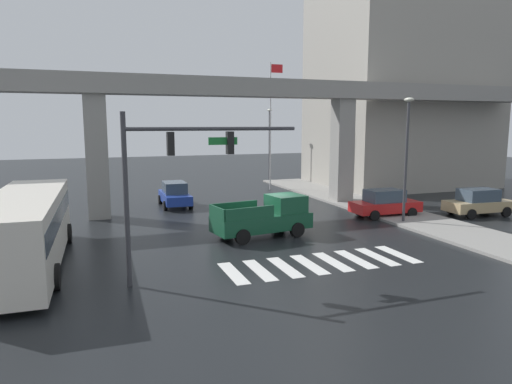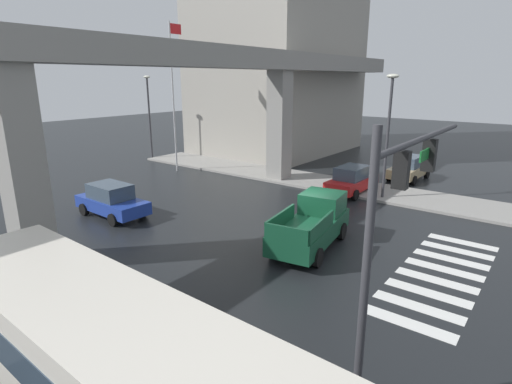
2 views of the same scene
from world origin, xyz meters
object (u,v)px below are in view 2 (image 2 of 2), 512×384
Objects in this scene: sedan_red at (352,180)px; traffic_signal_mast at (400,200)px; street_lamp_near_corner at (389,123)px; pickup_truck at (313,224)px; city_bus at (111,366)px; sedan_blue at (112,200)px; flagpole at (174,88)px; sedan_tan at (409,168)px; street_lamp_far_north at (149,107)px; street_lamp_mid_block at (271,115)px.

sedan_red is 16.57m from traffic_signal_mast.
street_lamp_near_corner is at bearing -95.15° from sedan_red.
traffic_signal_mast reaches higher than pickup_truck.
city_bus is 14.54m from sedan_blue.
traffic_signal_mast is at bearing -152.70° from sedan_red.
traffic_signal_mast is 0.59× the size of flagpole.
sedan_blue is at bearing 145.28° from sedan_red.
sedan_tan is 22.14m from street_lamp_far_north.
street_lamp_far_north is at bearing 69.95° from flagpole.
street_lamp_near_corner reaches higher than sedan_red.
sedan_blue is 0.39× the size of flagpole.
sedan_red is 0.67× the size of traffic_signal_mast.
street_lamp_mid_block is at bearing 91.74° from sedan_red.
street_lamp_near_corner is (-0.19, -2.08, 3.70)m from sedan_red.
pickup_truck is 23.37m from street_lamp_far_north.
sedan_tan is at bearing -29.40° from sedan_blue.
sedan_blue is at bearing 170.31° from street_lamp_mid_block.
street_lamp_far_north is (0.00, 21.34, 0.00)m from street_lamp_near_corner.
street_lamp_near_corner is 1.00× the size of street_lamp_far_north.
sedan_blue is 1.00× the size of sedan_red.
traffic_signal_mast is 30.24m from street_lamp_far_north.
sedan_tan is (25.53, 2.23, -0.87)m from city_bus.
street_lamp_far_north is at bearing 68.17° from pickup_truck.
sedan_tan is 0.68× the size of traffic_signal_mast.
traffic_signal_mast is 24.32m from flagpole.
street_lamp_far_north is at bearing 43.93° from sedan_blue.
sedan_red is 0.60× the size of street_lamp_near_corner.
sedan_tan is 0.61× the size of street_lamp_mid_block.
traffic_signal_mast is (-5.61, -5.26, 3.39)m from pickup_truck.
city_bus is at bearing -123.50° from sedan_blue.
sedan_blue is 0.60× the size of street_lamp_far_north.
street_lamp_mid_block is (-0.19, 6.16, 3.70)m from sedan_red.
sedan_red is 0.40× the size of flagpole.
street_lamp_near_corner is (8.59, 0.09, 3.57)m from pickup_truck.
sedan_tan is 7.03m from street_lamp_near_corner.
street_lamp_near_corner is 21.34m from street_lamp_far_north.
pickup_truck is 8.41m from traffic_signal_mast.
street_lamp_far_north is (11.55, 11.13, 3.70)m from sedan_blue.
flagpole is (-8.04, 15.31, 5.44)m from sedan_tan.
street_lamp_mid_block is at bearing -74.33° from flagpole.
street_lamp_near_corner is at bearing 5.52° from city_bus.
flagpole is (12.12, 21.00, 1.91)m from traffic_signal_mast.
street_lamp_far_north is (19.57, 23.24, 2.83)m from city_bus.
flagpole is at bearing 117.71° from sedan_tan.
sedan_blue is 0.60× the size of street_lamp_near_corner.
pickup_truck is 1.22× the size of sedan_tan.
sedan_blue is at bearing 150.60° from sedan_tan.
street_lamp_mid_block reaches higher than city_bus.
street_lamp_near_corner is 15.88m from flagpole.
city_bus reaches higher than sedan_tan.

